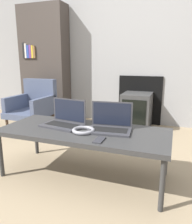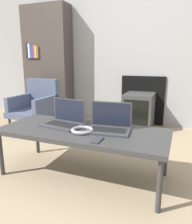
% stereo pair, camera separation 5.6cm
% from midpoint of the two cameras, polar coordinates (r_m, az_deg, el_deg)
% --- Properties ---
extents(ground_plane, '(14.00, 14.00, 0.00)m').
position_cam_midpoint_polar(ground_plane, '(1.87, -4.48, -18.13)').
color(ground_plane, '#998466').
extents(wall_back, '(7.00, 0.08, 2.60)m').
position_cam_midpoint_polar(wall_back, '(3.49, 10.35, 18.29)').
color(wall_back, '#999999').
rests_on(wall_back, ground_plane).
extents(table, '(1.40, 0.59, 0.41)m').
position_cam_midpoint_polar(table, '(1.83, -2.62, -5.53)').
color(table, '#333333').
rests_on(table, ground_plane).
extents(laptop_left, '(0.38, 0.28, 0.23)m').
position_cam_midpoint_polar(laptop_left, '(1.95, -7.46, -1.95)').
color(laptop_left, '#38383D').
rests_on(laptop_left, table).
extents(laptop_right, '(0.37, 0.27, 0.23)m').
position_cam_midpoint_polar(laptop_right, '(1.79, 4.37, -3.27)').
color(laptop_right, '#38383D').
rests_on(laptop_right, table).
extents(headphones, '(0.18, 0.18, 0.03)m').
position_cam_midpoint_polar(headphones, '(1.76, -2.70, -4.78)').
color(headphones, gray).
rests_on(headphones, table).
extents(phone, '(0.06, 0.13, 0.01)m').
position_cam_midpoint_polar(phone, '(1.58, 1.34, -7.33)').
color(phone, '#333338').
rests_on(phone, table).
extents(tv, '(0.40, 0.49, 0.51)m').
position_cam_midpoint_polar(tv, '(3.24, 11.63, 0.26)').
color(tv, '#383838').
rests_on(tv, ground_plane).
extents(armchair, '(0.53, 0.62, 0.70)m').
position_cam_midpoint_polar(armchair, '(3.33, -14.74, 2.19)').
color(armchair, '#47516B').
rests_on(armchair, ground_plane).
extents(bookshelf, '(0.80, 0.32, 1.83)m').
position_cam_midpoint_polar(bookshelf, '(3.84, -12.01, 12.22)').
color(bookshelf, '#3F3833').
rests_on(bookshelf, ground_plane).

